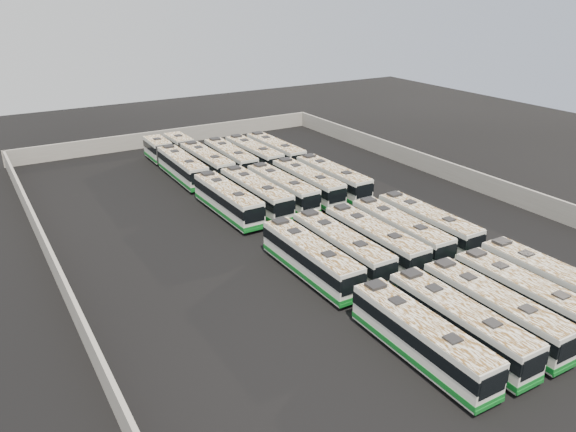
# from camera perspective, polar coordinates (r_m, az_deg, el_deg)

# --- Properties ---
(ground) EXTENTS (140.00, 140.00, 0.00)m
(ground) POSITION_cam_1_polar(r_m,az_deg,el_deg) (53.39, 2.02, -1.41)
(ground) COLOR black
(ground) RESTS_ON ground
(perimeter_wall) EXTENTS (45.20, 73.20, 2.20)m
(perimeter_wall) POSITION_cam_1_polar(r_m,az_deg,el_deg) (52.95, 2.04, -0.32)
(perimeter_wall) COLOR gray
(perimeter_wall) RESTS_ON ground
(bus_front_far_left) EXTENTS (2.50, 11.10, 3.12)m
(bus_front_far_left) POSITION_cam_1_polar(r_m,az_deg,el_deg) (36.10, 13.39, -11.91)
(bus_front_far_left) COLOR beige
(bus_front_far_left) RESTS_ON ground
(bus_front_left) EXTENTS (2.44, 11.16, 3.14)m
(bus_front_left) POSITION_cam_1_polar(r_m,az_deg,el_deg) (38.06, 17.00, -10.36)
(bus_front_left) COLOR beige
(bus_front_left) RESTS_ON ground
(bus_front_center) EXTENTS (2.44, 11.13, 3.13)m
(bus_front_center) POSITION_cam_1_polar(r_m,az_deg,el_deg) (40.19, 20.16, -8.94)
(bus_front_center) COLOR beige
(bus_front_center) RESTS_ON ground
(bus_front_right) EXTENTS (2.37, 11.13, 3.13)m
(bus_front_right) POSITION_cam_1_polar(r_m,az_deg,el_deg) (42.53, 23.03, -7.57)
(bus_front_right) COLOR beige
(bus_front_right) RESTS_ON ground
(bus_front_far_right) EXTENTS (2.41, 11.38, 3.20)m
(bus_front_far_right) POSITION_cam_1_polar(r_m,az_deg,el_deg) (44.96, 25.29, -6.25)
(bus_front_far_right) COLOR beige
(bus_front_far_right) RESTS_ON ground
(bus_midfront_far_left) EXTENTS (2.40, 11.29, 3.18)m
(bus_midfront_far_left) POSITION_cam_1_polar(r_m,az_deg,el_deg) (44.45, 2.29, -4.27)
(bus_midfront_far_left) COLOR beige
(bus_midfront_far_left) RESTS_ON ground
(bus_midfront_left) EXTENTS (2.43, 11.34, 3.19)m
(bus_midfront_left) POSITION_cam_1_polar(r_m,az_deg,el_deg) (46.20, 5.40, -3.25)
(bus_midfront_left) COLOR beige
(bus_midfront_left) RESTS_ON ground
(bus_midfront_center) EXTENTS (2.39, 11.23, 3.16)m
(bus_midfront_center) POSITION_cam_1_polar(r_m,az_deg,el_deg) (47.94, 8.75, -2.45)
(bus_midfront_center) COLOR beige
(bus_midfront_center) RESTS_ON ground
(bus_midfront_right) EXTENTS (2.65, 11.24, 3.15)m
(bus_midfront_right) POSITION_cam_1_polar(r_m,az_deg,el_deg) (49.97, 11.31, -1.58)
(bus_midfront_right) COLOR beige
(bus_midfront_right) RESTS_ON ground
(bus_midfront_far_right) EXTENTS (2.37, 11.15, 3.14)m
(bus_midfront_far_right) POSITION_cam_1_polar(r_m,az_deg,el_deg) (52.08, 13.99, -0.82)
(bus_midfront_far_right) COLOR beige
(bus_midfront_far_right) RESTS_ON ground
(bus_midback_far_left) EXTENTS (2.55, 11.36, 3.19)m
(bus_midback_far_left) POSITION_cam_1_polar(r_m,az_deg,el_deg) (56.55, -6.14, 1.66)
(bus_midback_far_left) COLOR beige
(bus_midback_far_left) RESTS_ON ground
(bus_midback_left) EXTENTS (2.60, 11.57, 3.25)m
(bus_midback_left) POSITION_cam_1_polar(r_m,az_deg,el_deg) (57.90, -3.30, 2.29)
(bus_midback_left) COLOR beige
(bus_midback_left) RESTS_ON ground
(bus_midback_center) EXTENTS (2.59, 11.17, 3.13)m
(bus_midback_center) POSITION_cam_1_polar(r_m,az_deg,el_deg) (59.42, -0.61, 2.80)
(bus_midback_center) COLOR beige
(bus_midback_center) RESTS_ON ground
(bus_midback_right) EXTENTS (2.40, 11.26, 3.17)m
(bus_midback_right) POSITION_cam_1_polar(r_m,az_deg,el_deg) (61.10, 1.99, 3.37)
(bus_midback_right) COLOR beige
(bus_midback_right) RESTS_ON ground
(bus_midback_far_right) EXTENTS (2.54, 11.37, 3.20)m
(bus_midback_far_right) POSITION_cam_1_polar(r_m,az_deg,el_deg) (62.63, 4.55, 3.81)
(bus_midback_far_right) COLOR beige
(bus_midback_far_right) RESTS_ON ground
(bus_back_far_left) EXTENTS (2.58, 17.30, 3.13)m
(bus_back_far_left) POSITION_cam_1_polar(r_m,az_deg,el_deg) (70.46, -11.52, 5.53)
(bus_back_far_left) COLOR beige
(bus_back_far_left) RESTS_ON ground
(bus_back_left) EXTENTS (2.56, 17.32, 3.14)m
(bus_back_left) POSITION_cam_1_polar(r_m,az_deg,el_deg) (71.64, -9.22, 5.97)
(bus_back_left) COLOR beige
(bus_back_left) RESTS_ON ground
(bus_back_center) EXTENTS (2.63, 11.30, 3.17)m
(bus_back_center) POSITION_cam_1_polar(r_m,az_deg,el_deg) (70.19, -5.87, 5.82)
(bus_back_center) COLOR beige
(bus_back_center) RESTS_ON ground
(bus_back_right) EXTENTS (2.62, 11.29, 3.16)m
(bus_back_right) POSITION_cam_1_polar(r_m,az_deg,el_deg) (71.57, -3.50, 6.22)
(bus_back_right) COLOR beige
(bus_back_right) RESTS_ON ground
(bus_back_far_right) EXTENTS (2.55, 11.31, 3.18)m
(bus_back_far_right) POSITION_cam_1_polar(r_m,az_deg,el_deg) (72.86, -1.30, 6.56)
(bus_back_far_right) COLOR beige
(bus_back_far_right) RESTS_ON ground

